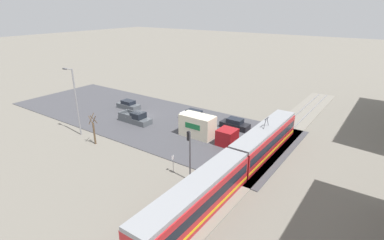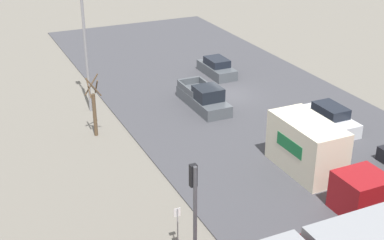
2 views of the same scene
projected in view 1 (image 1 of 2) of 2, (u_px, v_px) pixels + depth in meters
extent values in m
plane|color=slate|center=(142.00, 116.00, 48.89)|extent=(320.00, 320.00, 0.00)
cube|color=#424247|center=(142.00, 116.00, 48.88)|extent=(17.89, 48.40, 0.08)
cube|color=gray|center=(265.00, 150.00, 37.43)|extent=(61.33, 4.40, 0.08)
cube|color=gray|center=(259.00, 148.00, 37.78)|extent=(60.10, 0.10, 0.14)
cube|color=gray|center=(270.00, 151.00, 37.00)|extent=(60.10, 0.10, 0.14)
cube|color=#B21E23|center=(265.00, 141.00, 36.65)|extent=(14.51, 2.63, 2.79)
cube|color=black|center=(265.00, 138.00, 36.53)|extent=(14.08, 2.66, 0.93)
cube|color=gold|center=(264.00, 147.00, 36.96)|extent=(14.37, 2.67, 0.27)
cube|color=gray|center=(266.00, 129.00, 36.08)|extent=(14.51, 2.42, 0.40)
cube|color=#B21E23|center=(196.00, 201.00, 25.32)|extent=(14.51, 2.63, 2.79)
cube|color=black|center=(196.00, 198.00, 25.20)|extent=(14.08, 2.66, 0.93)
cube|color=gold|center=(196.00, 209.00, 25.63)|extent=(14.37, 2.67, 0.27)
cube|color=gray|center=(196.00, 185.00, 24.75)|extent=(14.51, 2.42, 0.40)
cylinder|color=#2D2D33|center=(268.00, 122.00, 36.16)|extent=(0.66, 0.07, 1.15)
cylinder|color=#2D2D33|center=(265.00, 124.00, 35.47)|extent=(0.66, 0.07, 1.15)
cube|color=#2D2D33|center=(267.00, 119.00, 35.62)|extent=(1.10, 0.08, 0.06)
cube|color=maroon|center=(227.00, 137.00, 38.52)|extent=(2.38, 2.24, 2.07)
cube|color=beige|center=(197.00, 126.00, 40.84)|extent=(2.38, 4.76, 3.04)
cube|color=#196B38|center=(192.00, 126.00, 39.81)|extent=(0.02, 2.38, 0.76)
cube|color=#4C5156|center=(135.00, 120.00, 46.14)|extent=(1.98, 5.45, 0.85)
cube|color=black|center=(138.00, 115.00, 45.41)|extent=(1.82, 1.85, 0.92)
cube|color=#4C5156|center=(125.00, 116.00, 45.82)|extent=(0.12, 2.72, 0.49)
cube|color=#4C5156|center=(134.00, 112.00, 47.20)|extent=(0.12, 2.72, 0.49)
cube|color=#4C5156|center=(123.00, 112.00, 47.30)|extent=(1.82, 0.22, 0.49)
cube|color=red|center=(119.00, 116.00, 46.91)|extent=(0.14, 0.04, 0.18)
cube|color=black|center=(235.00, 125.00, 43.85)|extent=(1.79, 4.27, 0.86)
cube|color=black|center=(235.00, 121.00, 43.59)|extent=(1.54, 2.22, 0.63)
cube|color=#4C5156|center=(129.00, 106.00, 52.30)|extent=(1.79, 4.23, 0.84)
cube|color=black|center=(128.00, 102.00, 52.04)|extent=(1.54, 2.20, 0.62)
cube|color=silver|center=(194.00, 117.00, 47.11)|extent=(1.70, 4.55, 0.92)
cube|color=black|center=(194.00, 112.00, 46.83)|extent=(1.47, 2.37, 0.67)
cylinder|color=#47474C|center=(190.00, 157.00, 30.03)|extent=(0.16, 0.16, 5.48)
cube|color=black|center=(188.00, 136.00, 29.32)|extent=(0.28, 0.22, 0.95)
sphere|color=#390606|center=(187.00, 133.00, 29.27)|extent=(0.18, 0.18, 0.18)
sphere|color=yellow|center=(187.00, 136.00, 29.38)|extent=(0.18, 0.18, 0.18)
sphere|color=black|center=(188.00, 139.00, 29.49)|extent=(0.18, 0.18, 0.18)
cylinder|color=brown|center=(94.00, 134.00, 38.71)|extent=(0.24, 0.24, 2.91)
cylinder|color=brown|center=(91.00, 120.00, 37.83)|extent=(0.09, 0.83, 1.13)
cylinder|color=brown|center=(94.00, 119.00, 37.85)|extent=(0.99, 0.09, 1.36)
cylinder|color=brown|center=(94.00, 119.00, 38.21)|extent=(0.09, 0.83, 1.13)
cylinder|color=brown|center=(91.00, 119.00, 38.12)|extent=(0.99, 0.09, 1.36)
cylinder|color=gray|center=(77.00, 103.00, 40.35)|extent=(0.20, 0.20, 9.31)
cylinder|color=gray|center=(68.00, 69.00, 39.16)|extent=(0.12, 1.60, 0.12)
cube|color=#515156|center=(65.00, 69.00, 39.58)|extent=(0.36, 0.60, 0.18)
cylinder|color=gray|center=(173.00, 164.00, 32.17)|extent=(0.06, 0.06, 2.01)
cube|color=white|center=(173.00, 157.00, 31.90)|extent=(0.32, 0.02, 0.44)
cube|color=red|center=(173.00, 157.00, 31.91)|extent=(0.31, 0.01, 0.10)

